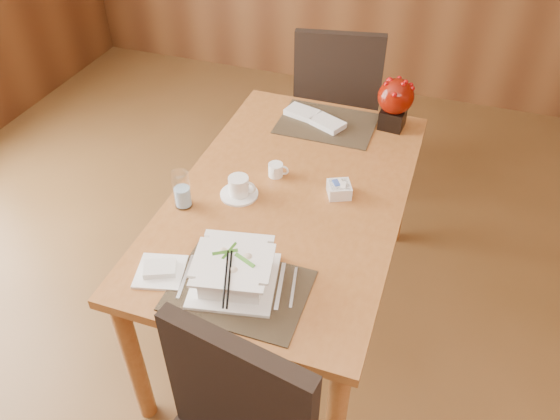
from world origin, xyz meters
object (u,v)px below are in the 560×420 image
(berry_decor, at_px, (395,101))
(far_chair, at_px, (337,101))
(coffee_cup, at_px, (239,188))
(water_glass, at_px, (182,189))
(soup_setting, at_px, (234,271))
(dining_table, at_px, (290,211))
(creamer_jug, at_px, (276,170))
(bread_plate, at_px, (161,272))
(sugar_caddy, at_px, (339,190))

(berry_decor, xyz_separation_m, far_chair, (-0.37, 0.45, -0.30))
(coffee_cup, distance_m, water_glass, 0.23)
(soup_setting, distance_m, far_chair, 1.61)
(dining_table, bearing_deg, creamer_jug, 137.29)
(creamer_jug, height_order, far_chair, far_chair)
(bread_plate, bearing_deg, water_glass, 103.89)
(creamer_jug, relative_size, sugar_caddy, 0.90)
(berry_decor, bearing_deg, far_chair, 129.59)
(water_glass, height_order, far_chair, far_chair)
(sugar_caddy, bearing_deg, berry_decor, 79.38)
(coffee_cup, distance_m, far_chair, 1.18)
(far_chair, bearing_deg, bread_plate, 72.10)
(dining_table, xyz_separation_m, soup_setting, (-0.03, -0.52, 0.15))
(sugar_caddy, bearing_deg, water_glass, -154.88)
(creamer_jug, xyz_separation_m, bread_plate, (-0.19, -0.65, -0.02))
(dining_table, bearing_deg, sugar_caddy, 14.51)
(water_glass, height_order, sugar_caddy, water_glass)
(coffee_cup, xyz_separation_m, far_chair, (0.12, 1.16, -0.20))
(dining_table, distance_m, berry_decor, 0.73)
(coffee_cup, bearing_deg, creamer_jug, 61.13)
(dining_table, bearing_deg, berry_decor, 64.75)
(dining_table, distance_m, soup_setting, 0.54)
(water_glass, height_order, berry_decor, berry_decor)
(soup_setting, bearing_deg, creamer_jug, 84.97)
(soup_setting, bearing_deg, sugar_caddy, 58.09)
(dining_table, distance_m, coffee_cup, 0.25)
(dining_table, distance_m, creamer_jug, 0.18)
(coffee_cup, distance_m, creamer_jug, 0.20)
(creamer_jug, bearing_deg, dining_table, -50.22)
(coffee_cup, xyz_separation_m, bread_plate, (-0.09, -0.48, -0.03))
(coffee_cup, bearing_deg, bread_plate, -101.13)
(dining_table, xyz_separation_m, coffee_cup, (-0.19, -0.08, 0.13))
(coffee_cup, bearing_deg, soup_setting, -69.65)
(bread_plate, bearing_deg, dining_table, 63.26)
(creamer_jug, bearing_deg, soup_setting, -91.16)
(sugar_caddy, height_order, bread_plate, sugar_caddy)
(dining_table, distance_m, sugar_caddy, 0.23)
(berry_decor, bearing_deg, water_glass, -128.43)
(soup_setting, relative_size, creamer_jug, 4.12)
(water_glass, bearing_deg, bread_plate, -76.11)
(dining_table, height_order, berry_decor, berry_decor)
(dining_table, height_order, coffee_cup, coffee_cup)
(coffee_cup, bearing_deg, sugar_caddy, 19.40)
(dining_table, bearing_deg, coffee_cup, -156.04)
(water_glass, xyz_separation_m, creamer_jug, (0.28, 0.30, -0.05))
(dining_table, relative_size, berry_decor, 6.18)
(soup_setting, bearing_deg, bread_plate, 177.60)
(dining_table, xyz_separation_m, berry_decor, (0.29, 0.63, 0.23))
(creamer_jug, distance_m, far_chair, 1.00)
(soup_setting, bearing_deg, coffee_cup, 98.97)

